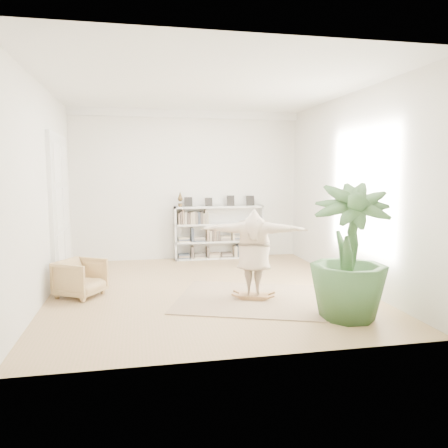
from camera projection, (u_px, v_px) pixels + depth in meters
name	position (u px, v px, depth m)	size (l,w,h in m)	color
floor	(207.00, 289.00, 7.96)	(6.00, 6.00, 0.00)	#A28654
room_shell	(187.00, 114.00, 10.41)	(6.00, 6.00, 6.00)	silver
doors	(60.00, 210.00, 8.54)	(0.09, 1.78, 2.92)	white
bookshelf	(219.00, 233.00, 10.77)	(2.20, 0.35, 1.64)	silver
armchair	(80.00, 278.00, 7.49)	(0.68, 0.70, 0.64)	tan
rug	(253.00, 299.00, 7.33)	(2.50, 2.00, 0.02)	tan
rocker_board	(253.00, 296.00, 7.33)	(0.56, 0.44, 0.10)	brown
person	(254.00, 250.00, 7.23)	(1.76, 0.48, 1.43)	beige
houseplant	(349.00, 252.00, 6.29)	(1.11, 1.11, 1.98)	#31552A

